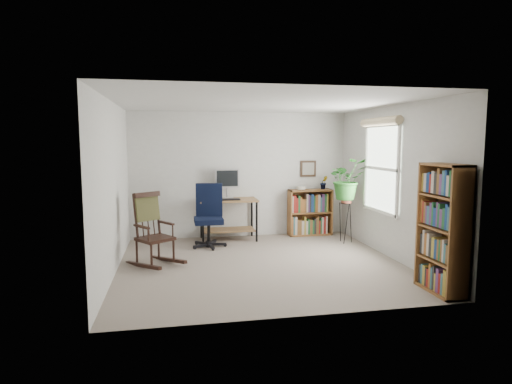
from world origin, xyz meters
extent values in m
cube|color=gray|center=(0.00, 0.00, 0.00)|extent=(4.20, 4.00, 0.00)
cube|color=silver|center=(0.00, 0.00, 2.40)|extent=(4.20, 4.00, 0.00)
cube|color=silver|center=(0.00, 2.00, 1.20)|extent=(4.20, 0.00, 2.40)
cube|color=silver|center=(0.00, -2.00, 1.20)|extent=(4.20, 0.00, 2.40)
cube|color=silver|center=(-2.10, 0.00, 1.20)|extent=(0.00, 4.00, 2.40)
cube|color=silver|center=(2.10, 0.00, 1.20)|extent=(0.00, 4.00, 2.40)
cube|color=black|center=(-0.28, 1.58, 0.78)|extent=(0.40, 0.15, 0.02)
imported|color=#276A25|center=(1.80, 1.08, 1.53)|extent=(1.69, 1.88, 1.46)
imported|color=#276A25|center=(1.64, 1.83, 0.96)|extent=(0.13, 0.24, 0.11)
camera|label=1|loc=(-1.26, -6.16, 1.83)|focal=30.00mm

